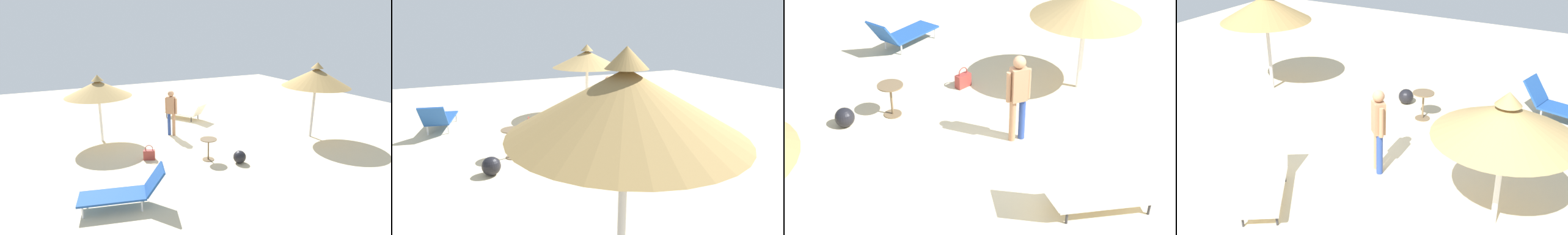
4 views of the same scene
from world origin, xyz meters
TOP-DOWN VIEW (x-y plane):
  - ground at (0.00, 0.00)m, footprint 24.00×24.00m
  - parasol_umbrella_edge at (3.86, -2.06)m, footprint 2.44×2.44m
  - parasol_umbrella_front at (-3.46, 0.96)m, footprint 2.36×2.36m
  - lounge_chair_near_right at (0.52, 2.17)m, footprint 1.63×2.01m
  - lounge_chair_far_left at (-3.72, -3.79)m, footprint 2.09×1.12m
  - person_standing_far_right at (-0.91, 0.42)m, footprint 0.37×0.37m
  - handbag at (-2.41, -1.44)m, footprint 0.40×0.30m
  - side_table_round at (-0.72, -2.27)m, footprint 0.53×0.53m
  - beach_ball at (0.04, -2.91)m, footprint 0.40×0.40m

SIDE VIEW (x-z plane):
  - ground at x=0.00m, z-range -0.10..0.00m
  - handbag at x=-2.41m, z-range -0.07..0.42m
  - beach_ball at x=0.04m, z-range 0.00..0.40m
  - lounge_chair_near_right at x=0.52m, z-range -0.07..0.73m
  - lounge_chair_far_left at x=-3.72m, z-range -0.06..0.87m
  - side_table_round at x=-0.72m, z-range 0.12..0.83m
  - person_standing_far_right at x=-0.91m, z-range 0.14..1.92m
  - parasol_umbrella_front at x=-3.46m, z-range 0.74..3.20m
  - parasol_umbrella_edge at x=3.86m, z-range 0.87..3.71m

